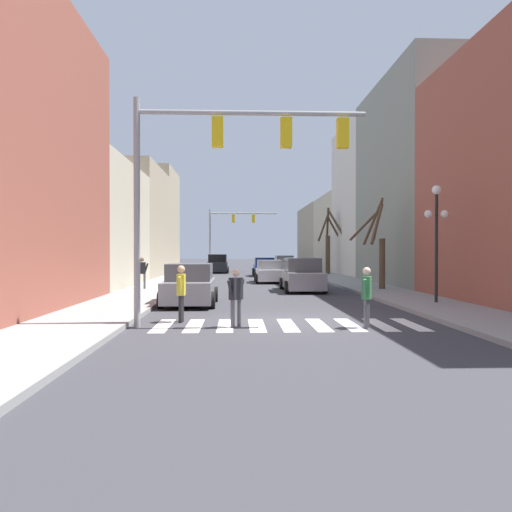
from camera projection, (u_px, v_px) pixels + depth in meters
The scene contains 21 objects.
ground_plane at pixel (285, 321), 15.36m from camera, with size 240.00×240.00×0.00m, color #38383D.
sidewalk_left at pixel (88, 319), 15.13m from camera, with size 2.95×90.00×0.15m.
sidewalk_right at pixel (476, 317), 15.59m from camera, with size 2.95×90.00×0.15m.
building_row_left at pixel (87, 206), 29.88m from camera, with size 6.00×43.49×11.19m.
building_row_right at pixel (388, 211), 39.44m from camera, with size 6.00×64.01×12.84m.
crosswalk_stripes at pixel (288, 325), 14.43m from camera, with size 7.65×2.60×0.01m.
traffic_signal_near at pixel (222, 158), 14.05m from camera, with size 6.55×0.28×6.45m.
traffic_signal_far at pixel (229, 226), 52.08m from camera, with size 7.10×0.28×6.49m.
street_lamp_right_corner at pixel (436, 220), 19.38m from camera, with size 0.95×0.36×4.56m.
car_driving_toward_lane at pixel (270, 272), 33.93m from camera, with size 2.01×4.11×1.53m.
car_parked_left_far at pixel (302, 276), 26.60m from camera, with size 2.14×4.68×1.78m.
car_parked_right_far at pixel (264, 267), 42.68m from camera, with size 1.99×4.20×1.58m.
car_at_intersection at pixel (218, 264), 48.58m from camera, with size 2.15×4.21×1.82m.
car_parked_left_near at pixel (284, 264), 50.77m from camera, with size 2.10×4.65×1.69m.
car_parked_right_mid at pixel (190, 286), 19.80m from camera, with size 2.12×4.14×1.65m.
pedestrian_on_left_sidewalk at pixel (367, 292), 13.89m from camera, with size 0.37×0.70×1.70m.
pedestrian_waiting_at_curb at pixel (142, 270), 26.41m from camera, with size 0.71×0.23×1.66m.
pedestrian_on_right_sidewalk at pixel (236, 293), 14.01m from camera, with size 0.53×0.59×1.65m.
pedestrian_crossing_street at pixel (181, 289), 15.03m from camera, with size 0.24×0.74×1.72m.
street_tree_left_near at pixel (379, 246), 26.41m from camera, with size 1.84×2.35×4.83m.
street_tree_left_far at pixel (329, 242), 43.81m from camera, with size 2.16×4.02×5.83m.
Camera 1 is at (-1.48, -15.29, 2.15)m, focal length 35.00 mm.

